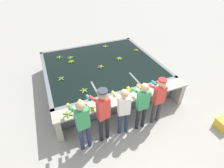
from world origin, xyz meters
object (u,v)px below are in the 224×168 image
at_px(worker_2, 123,108).
at_px(banana_bunch_floating_5, 136,50).
at_px(worker_3, 142,102).
at_px(banana_bunch_floating_0, 105,46).
at_px(banana_bunch_floating_3, 61,79).
at_px(banana_bunch_ledge_0, 68,114).
at_px(knife_0, 106,104).
at_px(worker_0, 82,121).
at_px(banana_bunch_floating_7, 71,61).
at_px(banana_bunch_floating_8, 59,57).
at_px(banana_bunch_floating_2, 119,58).
at_px(worker_4, 158,97).
at_px(worker_1, 103,111).
at_px(banana_bunch_floating_4, 70,58).
at_px(banana_bunch_ledge_1, 90,108).
at_px(banana_bunch_floating_6, 101,67).
at_px(banana_bunch_floating_1, 84,90).

height_order(worker_2, banana_bunch_floating_5, worker_2).
xyz_separation_m(worker_2, banana_bunch_floating_5, (2.08, 3.08, -0.09)).
relative_size(worker_3, banana_bunch_floating_0, 5.84).
distance_m(banana_bunch_floating_3, banana_bunch_ledge_0, 1.72).
xyz_separation_m(banana_bunch_floating_0, banana_bunch_floating_3, (-2.29, -1.81, 0.00)).
bearing_deg(worker_3, knife_0, 151.96).
bearing_deg(worker_0, worker_2, 3.87).
xyz_separation_m(banana_bunch_floating_0, banana_bunch_floating_7, (-1.73, -0.77, 0.00)).
bearing_deg(banana_bunch_floating_8, banana_bunch_floating_7, -53.71).
bearing_deg(banana_bunch_floating_3, banana_bunch_floating_2, 12.64).
bearing_deg(worker_3, banana_bunch_floating_5, 63.67).
xyz_separation_m(worker_0, banana_bunch_ledge_0, (-0.27, 0.52, -0.15)).
bearing_deg(worker_4, banana_bunch_floating_3, 138.02).
xyz_separation_m(worker_4, knife_0, (-1.42, 0.43, -0.13)).
bearing_deg(worker_3, worker_1, 179.24).
xyz_separation_m(worker_4, banana_bunch_floating_5, (0.99, 3.08, -0.12)).
bearing_deg(banana_bunch_floating_4, worker_1, -87.97).
xyz_separation_m(worker_0, banana_bunch_floating_2, (2.23, 2.77, -0.15)).
distance_m(worker_3, banana_bunch_floating_2, 2.78).
height_order(banana_bunch_floating_5, banana_bunch_floating_8, same).
bearing_deg(banana_bunch_floating_5, banana_bunch_floating_4, 171.08).
relative_size(worker_0, worker_1, 0.94).
height_order(worker_1, banana_bunch_ledge_0, worker_1).
bearing_deg(banana_bunch_floating_5, worker_1, -130.75).
height_order(banana_bunch_ledge_0, knife_0, banana_bunch_ledge_0).
bearing_deg(banana_bunch_floating_8, worker_0, -90.10).
bearing_deg(banana_bunch_floating_5, worker_0, -135.56).
xyz_separation_m(banana_bunch_floating_2, banana_bunch_floating_3, (-2.40, -0.54, 0.00)).
distance_m(banana_bunch_floating_3, banana_bunch_ledge_1, 1.80).
height_order(banana_bunch_floating_3, banana_bunch_floating_6, same).
bearing_deg(banana_bunch_floating_4, worker_0, -96.73).
bearing_deg(banana_bunch_ledge_1, banana_bunch_floating_1, 87.33).
distance_m(banana_bunch_floating_3, banana_bunch_floating_4, 1.48).
relative_size(worker_1, knife_0, 5.04).
bearing_deg(banana_bunch_floating_0, banana_bunch_floating_1, -122.69).
relative_size(banana_bunch_floating_8, banana_bunch_ledge_0, 0.98).
distance_m(banana_bunch_floating_6, banana_bunch_ledge_1, 2.19).
xyz_separation_m(banana_bunch_floating_0, banana_bunch_floating_4, (-1.70, -0.45, 0.00)).
xyz_separation_m(worker_3, banana_bunch_ledge_0, (-1.95, 0.47, -0.13)).
xyz_separation_m(banana_bunch_floating_8, banana_bunch_ledge_1, (0.33, -3.29, 0.00)).
xyz_separation_m(worker_1, worker_2, (0.58, 0.02, -0.15)).
bearing_deg(banana_bunch_floating_6, worker_3, -81.70).
xyz_separation_m(banana_bunch_floating_3, banana_bunch_ledge_0, (-0.11, -1.71, 0.00)).
bearing_deg(worker_2, banana_bunch_floating_3, 121.11).
distance_m(banana_bunch_floating_8, banana_bunch_ledge_0, 3.28).
height_order(worker_1, banana_bunch_floating_1, worker_1).
xyz_separation_m(banana_bunch_floating_0, banana_bunch_floating_8, (-2.11, -0.25, 0.00)).
distance_m(worker_1, banana_bunch_floating_7, 3.22).
relative_size(banana_bunch_floating_7, banana_bunch_ledge_1, 1.00).
height_order(banana_bunch_floating_2, banana_bunch_floating_5, same).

